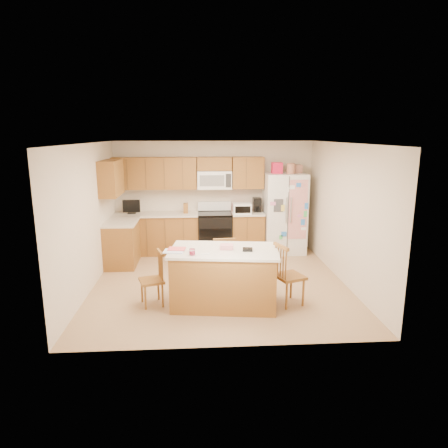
{
  "coord_description": "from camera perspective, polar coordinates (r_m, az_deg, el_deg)",
  "views": [
    {
      "loc": [
        -0.38,
        -6.85,
        2.66
      ],
      "look_at": [
        0.1,
        0.35,
        1.02
      ],
      "focal_mm": 32.0,
      "sensor_mm": 36.0,
      "label": 1
    }
  ],
  "objects": [
    {
      "name": "windsor_chair_right",
      "position": [
        6.41,
        9.14,
        -7.34
      ],
      "size": [
        0.53,
        0.54,
        0.99
      ],
      "color": "brown",
      "rests_on": "ground"
    },
    {
      "name": "room_shell",
      "position": [
        6.97,
        -0.64,
        2.74
      ],
      "size": [
        4.6,
        4.6,
        2.52
      ],
      "color": "beige",
      "rests_on": "ground"
    },
    {
      "name": "windsor_chair_left",
      "position": [
        6.43,
        -10.11,
        -7.87
      ],
      "size": [
        0.45,
        0.46,
        0.87
      ],
      "color": "brown",
      "rests_on": "ground"
    },
    {
      "name": "ground",
      "position": [
        7.36,
        -0.62,
        -8.38
      ],
      "size": [
        4.5,
        4.5,
        0.0
      ],
      "primitive_type": "plane",
      "color": "tan",
      "rests_on": "ground"
    },
    {
      "name": "windsor_chair_back",
      "position": [
        7.02,
        -0.07,
        -5.65
      ],
      "size": [
        0.42,
        0.4,
        0.93
      ],
      "color": "brown",
      "rests_on": "ground"
    },
    {
      "name": "stove",
      "position": [
        9.06,
        -1.31,
        -1.15
      ],
      "size": [
        0.76,
        0.65,
        1.13
      ],
      "color": "black",
      "rests_on": "ground"
    },
    {
      "name": "cabinetry",
      "position": [
        8.84,
        -7.65,
        1.31
      ],
      "size": [
        3.36,
        1.56,
        2.15
      ],
      "color": "brown",
      "rests_on": "ground"
    },
    {
      "name": "refrigerator",
      "position": [
        9.11,
        8.62,
        1.66
      ],
      "size": [
        0.9,
        0.79,
        2.04
      ],
      "color": "white",
      "rests_on": "ground"
    },
    {
      "name": "island",
      "position": [
        6.32,
        0.0,
        -7.57
      ],
      "size": [
        1.82,
        1.17,
        1.0
      ],
      "color": "brown",
      "rests_on": "ground"
    }
  ]
}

